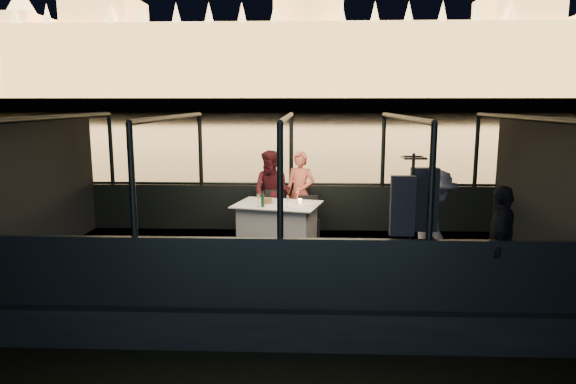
{
  "coord_description": "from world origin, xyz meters",
  "views": [
    {
      "loc": [
        0.33,
        -8.06,
        3.05
      ],
      "look_at": [
        0.0,
        0.4,
        1.55
      ],
      "focal_mm": 32.0,
      "sensor_mm": 36.0,
      "label": 1
    }
  ],
  "objects_px": {
    "person_man_maroon": "(272,196)",
    "chair_port_left": "(274,213)",
    "dining_table_central": "(278,225)",
    "chair_port_right": "(308,216)",
    "person_woman_coral": "(300,196)",
    "coat_stand": "(410,234)",
    "passenger_dark": "(501,237)",
    "passenger_stripe": "(433,228)",
    "wine_bottle": "(263,198)"
  },
  "relations": [
    {
      "from": "person_man_maroon",
      "to": "chair_port_left",
      "type": "bearing_deg",
      "value": -50.62
    },
    {
      "from": "dining_table_central",
      "to": "chair_port_right",
      "type": "bearing_deg",
      "value": 39.77
    },
    {
      "from": "chair_port_right",
      "to": "person_woman_coral",
      "type": "distance_m",
      "value": 0.5
    },
    {
      "from": "coat_stand",
      "to": "passenger_dark",
      "type": "distance_m",
      "value": 1.16
    },
    {
      "from": "person_woman_coral",
      "to": "person_man_maroon",
      "type": "xyz_separation_m",
      "value": [
        -0.54,
        0.02,
        0.0
      ]
    },
    {
      "from": "passenger_dark",
      "to": "person_woman_coral",
      "type": "bearing_deg",
      "value": -116.02
    },
    {
      "from": "dining_table_central",
      "to": "passenger_stripe",
      "type": "distance_m",
      "value": 3.05
    },
    {
      "from": "dining_table_central",
      "to": "person_woman_coral",
      "type": "bearing_deg",
      "value": 64.58
    },
    {
      "from": "dining_table_central",
      "to": "person_woman_coral",
      "type": "distance_m",
      "value": 0.97
    },
    {
      "from": "chair_port_left",
      "to": "person_woman_coral",
      "type": "relative_size",
      "value": 0.53
    },
    {
      "from": "passenger_dark",
      "to": "passenger_stripe",
      "type": "bearing_deg",
      "value": -95.96
    },
    {
      "from": "coat_stand",
      "to": "person_man_maroon",
      "type": "relative_size",
      "value": 1.18
    },
    {
      "from": "passenger_dark",
      "to": "chair_port_right",
      "type": "bearing_deg",
      "value": -114.42
    },
    {
      "from": "chair_port_left",
      "to": "coat_stand",
      "type": "height_order",
      "value": "coat_stand"
    },
    {
      "from": "dining_table_central",
      "to": "wine_bottle",
      "type": "relative_size",
      "value": 5.23
    },
    {
      "from": "coat_stand",
      "to": "wine_bottle",
      "type": "bearing_deg",
      "value": 132.29
    },
    {
      "from": "dining_table_central",
      "to": "coat_stand",
      "type": "height_order",
      "value": "coat_stand"
    },
    {
      "from": "coat_stand",
      "to": "passenger_dark",
      "type": "relative_size",
      "value": 1.26
    },
    {
      "from": "passenger_stripe",
      "to": "wine_bottle",
      "type": "relative_size",
      "value": 6.0
    },
    {
      "from": "passenger_stripe",
      "to": "person_man_maroon",
      "type": "bearing_deg",
      "value": 33.71
    },
    {
      "from": "person_woman_coral",
      "to": "passenger_dark",
      "type": "relative_size",
      "value": 1.06
    },
    {
      "from": "person_woman_coral",
      "to": "person_man_maroon",
      "type": "distance_m",
      "value": 0.54
    },
    {
      "from": "wine_bottle",
      "to": "person_man_maroon",
      "type": "bearing_deg",
      "value": 85.8
    },
    {
      "from": "dining_table_central",
      "to": "coat_stand",
      "type": "xyz_separation_m",
      "value": [
        1.83,
        -2.56,
        0.51
      ]
    },
    {
      "from": "person_man_maroon",
      "to": "coat_stand",
      "type": "bearing_deg",
      "value": -38.35
    },
    {
      "from": "person_man_maroon",
      "to": "chair_port_right",
      "type": "bearing_deg",
      "value": -7.64
    },
    {
      "from": "coat_stand",
      "to": "person_man_maroon",
      "type": "height_order",
      "value": "coat_stand"
    },
    {
      "from": "chair_port_left",
      "to": "chair_port_right",
      "type": "distance_m",
      "value": 0.68
    },
    {
      "from": "coat_stand",
      "to": "person_woman_coral",
      "type": "relative_size",
      "value": 1.19
    },
    {
      "from": "person_woman_coral",
      "to": "passenger_stripe",
      "type": "xyz_separation_m",
      "value": [
        1.85,
        -2.82,
        0.1
      ]
    },
    {
      "from": "chair_port_right",
      "to": "passenger_stripe",
      "type": "bearing_deg",
      "value": -67.1
    },
    {
      "from": "coat_stand",
      "to": "wine_bottle",
      "type": "distance_m",
      "value": 3.07
    },
    {
      "from": "chair_port_right",
      "to": "coat_stand",
      "type": "height_order",
      "value": "coat_stand"
    },
    {
      "from": "chair_port_left",
      "to": "wine_bottle",
      "type": "xyz_separation_m",
      "value": [
        -0.14,
        -0.96,
        0.47
      ]
    },
    {
      "from": "chair_port_left",
      "to": "passenger_dark",
      "type": "xyz_separation_m",
      "value": [
        3.09,
        -3.14,
        0.4
      ]
    },
    {
      "from": "dining_table_central",
      "to": "chair_port_left",
      "type": "relative_size",
      "value": 1.68
    },
    {
      "from": "person_man_maroon",
      "to": "passenger_stripe",
      "type": "height_order",
      "value": "passenger_stripe"
    },
    {
      "from": "chair_port_right",
      "to": "passenger_dark",
      "type": "height_order",
      "value": "passenger_dark"
    },
    {
      "from": "passenger_stripe",
      "to": "coat_stand",
      "type": "bearing_deg",
      "value": 136.7
    },
    {
      "from": "dining_table_central",
      "to": "person_woman_coral",
      "type": "xyz_separation_m",
      "value": [
        0.39,
        0.81,
        0.36
      ]
    },
    {
      "from": "chair_port_right",
      "to": "coat_stand",
      "type": "relative_size",
      "value": 0.41
    },
    {
      "from": "person_woman_coral",
      "to": "passenger_stripe",
      "type": "distance_m",
      "value": 3.38
    },
    {
      "from": "wine_bottle",
      "to": "chair_port_left",
      "type": "bearing_deg",
      "value": 81.96
    },
    {
      "from": "chair_port_left",
      "to": "coat_stand",
      "type": "distance_m",
      "value": 3.79
    },
    {
      "from": "coat_stand",
      "to": "person_man_maroon",
      "type": "distance_m",
      "value": 3.93
    },
    {
      "from": "person_man_maroon",
      "to": "wine_bottle",
      "type": "relative_size",
      "value": 5.87
    },
    {
      "from": "dining_table_central",
      "to": "coat_stand",
      "type": "bearing_deg",
      "value": -54.41
    },
    {
      "from": "dining_table_central",
      "to": "chair_port_left",
      "type": "height_order",
      "value": "chair_port_left"
    },
    {
      "from": "person_man_maroon",
      "to": "wine_bottle",
      "type": "distance_m",
      "value": 1.13
    },
    {
      "from": "passenger_dark",
      "to": "wine_bottle",
      "type": "bearing_deg",
      "value": -98.5
    }
  ]
}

